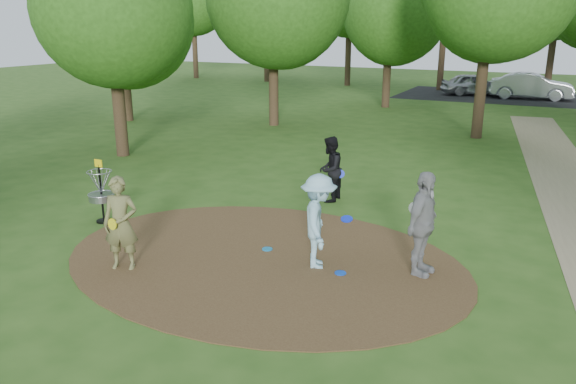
% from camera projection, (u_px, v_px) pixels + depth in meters
% --- Properties ---
extents(ground, '(100.00, 100.00, 0.00)m').
position_uv_depth(ground, '(262.00, 259.00, 11.37)').
color(ground, '#2D5119').
rests_on(ground, ground).
extents(dirt_clearing, '(8.40, 8.40, 0.02)m').
position_uv_depth(dirt_clearing, '(262.00, 259.00, 11.37)').
color(dirt_clearing, '#47301C').
rests_on(dirt_clearing, ground).
extents(parking_lot, '(14.00, 8.00, 0.01)m').
position_uv_depth(parking_lot, '(511.00, 97.00, 36.33)').
color(parking_lot, black).
rests_on(parking_lot, ground).
extents(player_observer_with_disc, '(0.79, 0.66, 1.84)m').
position_uv_depth(player_observer_with_disc, '(121.00, 224.00, 10.69)').
color(player_observer_with_disc, olive).
rests_on(player_observer_with_disc, ground).
extents(player_throwing_with_disc, '(1.28, 1.38, 1.87)m').
position_uv_depth(player_throwing_with_disc, '(319.00, 222.00, 10.78)').
color(player_throwing_with_disc, '#96CCE0').
rests_on(player_throwing_with_disc, ground).
extents(player_walking_with_disc, '(0.76, 0.88, 1.75)m').
position_uv_depth(player_walking_with_disc, '(330.00, 169.00, 14.86)').
color(player_walking_with_disc, black).
rests_on(player_walking_with_disc, ground).
extents(player_waiting_with_disc, '(0.66, 1.24, 2.02)m').
position_uv_depth(player_waiting_with_disc, '(423.00, 224.00, 10.41)').
color(player_waiting_with_disc, gray).
rests_on(player_waiting_with_disc, ground).
extents(disc_ground_cyan, '(0.22, 0.22, 0.02)m').
position_uv_depth(disc_ground_cyan, '(267.00, 249.00, 11.81)').
color(disc_ground_cyan, '#1779B8').
rests_on(disc_ground_cyan, dirt_clearing).
extents(disc_ground_blue, '(0.22, 0.22, 0.02)m').
position_uv_depth(disc_ground_blue, '(340.00, 273.00, 10.68)').
color(disc_ground_blue, blue).
rests_on(disc_ground_blue, dirt_clearing).
extents(car_left, '(4.52, 3.30, 1.43)m').
position_uv_depth(car_left, '(474.00, 84.00, 37.09)').
color(car_left, '#9A9DA1').
rests_on(car_left, ground).
extents(car_right, '(4.99, 1.91, 1.62)m').
position_uv_depth(car_right, '(532.00, 86.00, 35.10)').
color(car_right, '#B6B8BF').
rests_on(car_right, ground).
extents(disc_golf_basket, '(0.63, 0.63, 1.54)m').
position_uv_depth(disc_golf_basket, '(101.00, 187.00, 13.27)').
color(disc_golf_basket, black).
rests_on(disc_golf_basket, ground).
extents(tree_ring, '(36.94, 45.20, 8.73)m').
position_uv_depth(tree_ring, '(435.00, 5.00, 18.07)').
color(tree_ring, '#332316').
rests_on(tree_ring, ground).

